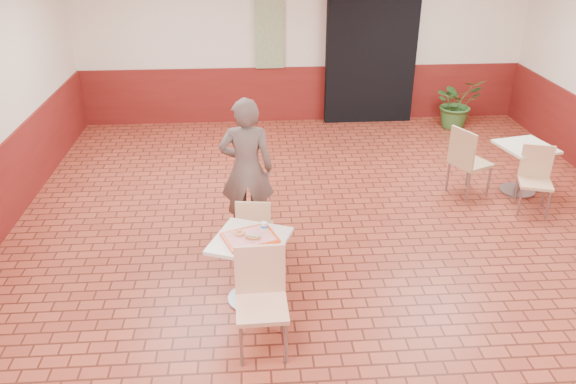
{
  "coord_description": "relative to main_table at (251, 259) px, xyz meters",
  "views": [
    {
      "loc": [
        -0.98,
        -5.01,
        3.52
      ],
      "look_at": [
        -0.62,
        0.09,
        0.95
      ],
      "focal_mm": 35.0,
      "sensor_mm": 36.0,
      "label": 1
    }
  ],
  "objects": [
    {
      "name": "promo_poster",
      "position": [
        0.42,
        5.35,
        1.12
      ],
      "size": [
        0.5,
        0.03,
        1.2
      ],
      "primitive_type": "cube",
      "color": "gray",
      "rests_on": "wainscot_band"
    },
    {
      "name": "ring_donut",
      "position": [
        -0.1,
        0.04,
        0.28
      ],
      "size": [
        0.13,
        0.13,
        0.03
      ],
      "primitive_type": "torus",
      "rotation": [
        0.0,
        0.0,
        -0.33
      ],
      "color": "#E08C51",
      "rests_on": "serving_tray"
    },
    {
      "name": "chair_second_left",
      "position": [
        2.93,
        2.14,
        0.06
      ],
      "size": [
        0.59,
        0.59,
        0.97
      ],
      "rotation": [
        0.0,
        0.0,
        2.01
      ],
      "color": "tan",
      "rests_on": "ground"
    },
    {
      "name": "second_table",
      "position": [
        3.74,
        2.18,
        -0.01
      ],
      "size": [
        0.65,
        0.65,
        0.69
      ],
      "rotation": [
        0.0,
        0.0,
        0.22
      ],
      "color": "beige",
      "rests_on": "ground"
    },
    {
      "name": "chair_main_back",
      "position": [
        0.05,
        0.68,
        -0.03
      ],
      "size": [
        0.42,
        0.42,
        0.81
      ],
      "rotation": [
        0.0,
        0.0,
        3.02
      ],
      "color": "#E7BE8B",
      "rests_on": "ground"
    },
    {
      "name": "corridor_doorway",
      "position": [
        2.22,
        5.29,
        0.62
      ],
      "size": [
        1.6,
        0.22,
        2.2
      ],
      "primitive_type": "cube",
      "color": "black",
      "rests_on": "ground"
    },
    {
      "name": "chair_main_front",
      "position": [
        0.08,
        -0.64,
        0.06
      ],
      "size": [
        0.46,
        0.46,
        0.96
      ],
      "rotation": [
        0.0,
        0.0,
        0.03
      ],
      "color": "#E6AE8A",
      "rests_on": "ground"
    },
    {
      "name": "paper_cup",
      "position": [
        0.14,
        0.11,
        0.31
      ],
      "size": [
        0.07,
        0.07,
        0.08
      ],
      "rotation": [
        0.0,
        0.0,
        0.11
      ],
      "color": "silver",
      "rests_on": "serving_tray"
    },
    {
      "name": "customer",
      "position": [
        -0.02,
        1.3,
        0.38
      ],
      "size": [
        0.64,
        0.43,
        1.71
      ],
      "primitive_type": "imported",
      "rotation": [
        0.0,
        0.0,
        3.11
      ],
      "color": "brown",
      "rests_on": "ground"
    },
    {
      "name": "room_shell",
      "position": [
        1.02,
        0.41,
        1.02
      ],
      "size": [
        8.01,
        10.01,
        3.01
      ],
      "color": "maroon",
      "rests_on": "ground"
    },
    {
      "name": "serving_tray",
      "position": [
        0.0,
        0.0,
        0.25
      ],
      "size": [
        0.48,
        0.37,
        0.03
      ],
      "rotation": [
        0.0,
        0.0,
        0.35
      ],
      "color": "#DF4310",
      "rests_on": "main_table"
    },
    {
      "name": "potted_plant",
      "position": [
        3.73,
        4.81,
        -0.03
      ],
      "size": [
        0.97,
        0.9,
        0.91
      ],
      "primitive_type": "imported",
      "rotation": [
        0.0,
        0.0,
        0.27
      ],
      "color": "#346428",
      "rests_on": "ground"
    },
    {
      "name": "main_table",
      "position": [
        0.0,
        0.0,
        0.0
      ],
      "size": [
        0.67,
        0.67,
        0.71
      ],
      "rotation": [
        0.0,
        0.0,
        -0.37
      ],
      "color": "beige",
      "rests_on": "ground"
    },
    {
      "name": "chair_second_front",
      "position": [
        3.67,
        1.68,
        -0.0
      ],
      "size": [
        0.5,
        0.5,
        0.86
      ],
      "rotation": [
        0.0,
        0.0,
        -0.31
      ],
      "color": "#E4BC89",
      "rests_on": "ground"
    },
    {
      "name": "wainscot_band",
      "position": [
        1.02,
        0.41,
        0.02
      ],
      "size": [
        8.0,
        10.0,
        1.0
      ],
      "color": "maroon",
      "rests_on": "ground"
    },
    {
      "name": "long_john_donut",
      "position": [
        0.03,
        -0.05,
        0.28
      ],
      "size": [
        0.16,
        0.11,
        0.05
      ],
      "rotation": [
        0.0,
        0.0,
        -0.28
      ],
      "color": "#D0843C",
      "rests_on": "serving_tray"
    }
  ]
}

